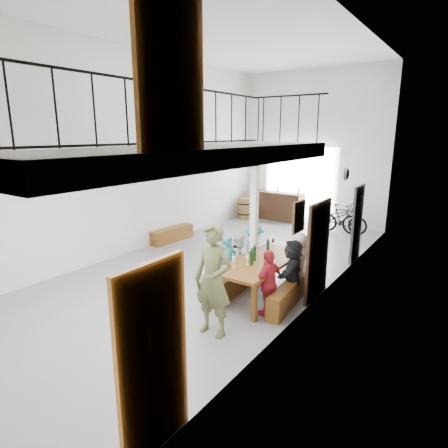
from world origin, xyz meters
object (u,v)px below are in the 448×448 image
Objects in this scene: bicycle_near at (334,217)px; bench_inner at (236,281)px; host_standing at (213,280)px; side_bench at (172,234)px; oak_barrel at (244,208)px; serving_counter at (277,206)px; tasting_table at (262,264)px.

bench_inner is at bearing -175.22° from bicycle_near.
host_standing is at bearing -71.61° from bench_inner.
bench_inner is 1.02× the size of bicycle_near.
side_bench is at bearing 148.51° from bench_inner.
oak_barrel is 1.28m from serving_counter.
oak_barrel reaches higher than bench_inner.
bicycle_near is at bearing 1.02° from oak_barrel.
bench_inner is 1.96m from host_standing.
oak_barrel is at bearing 87.17° from side_bench.
tasting_table is at bearing 2.04° from bench_inner.
host_standing is at bearing -41.00° from side_bench.
side_bench is at bearing -103.97° from serving_counter.
side_bench is 0.76× the size of serving_counter.
oak_barrel reaches higher than tasting_table.
oak_barrel is at bearing 96.47° from bicycle_near.
serving_counter is (1.14, 0.57, 0.13)m from oak_barrel.
host_standing reaches higher than bicycle_near.
tasting_table is at bearing -55.86° from oak_barrel.
side_bench is (-4.27, 2.01, -0.49)m from tasting_table.
serving_counter reaches higher than oak_barrel.
bench_inner reaches higher than side_bench.
bench_inner is 4.21m from side_bench.
bench_inner is 7.02m from serving_counter.
tasting_table is 1.23× the size of bicycle_near.
serving_counter reaches higher than tasting_table.
serving_counter is 1.07× the size of host_standing.
serving_counter is at bearing 83.65° from bicycle_near.
host_standing reaches higher than serving_counter.
side_bench is 5.77m from host_standing.
oak_barrel is at bearing -151.12° from serving_counter.
bicycle_near is at bearing -9.45° from serving_counter.
tasting_table is at bearing -169.67° from bicycle_near.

